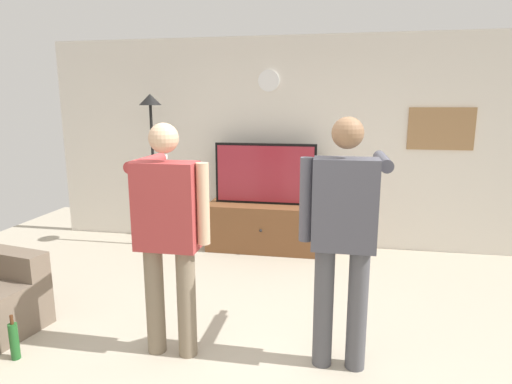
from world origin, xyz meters
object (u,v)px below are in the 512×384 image
wall_clock (269,81)px  framed_picture (441,129)px  floor_lamp (152,139)px  beverage_bottle (14,341)px  tv_stand (264,227)px  television (265,174)px  person_standing_nearer_lamp (168,227)px  person_standing_nearer_couch (344,230)px

wall_clock → framed_picture: size_ratio=0.35×
floor_lamp → beverage_bottle: (0.03, -2.65, -1.27)m
tv_stand → wall_clock: 1.87m
tv_stand → beverage_bottle: 3.11m
wall_clock → television: bearing=-90.0°
wall_clock → beverage_bottle: (-1.41, -3.06, -2.00)m
wall_clock → floor_lamp: 1.67m
tv_stand → person_standing_nearer_lamp: person_standing_nearer_lamp is taller
floor_lamp → beverage_bottle: bearing=-89.4°
floor_lamp → person_standing_nearer_lamp: 2.64m
tv_stand → person_standing_nearer_lamp: size_ratio=0.84×
wall_clock → framed_picture: wall_clock is taller
person_standing_nearer_lamp → framed_picture: bearing=48.8°
framed_picture → floor_lamp: bearing=-173.3°
beverage_bottle → tv_stand: bearing=63.0°
person_standing_nearer_lamp → person_standing_nearer_couch: person_standing_nearer_couch is taller
framed_picture → floor_lamp: (-3.55, -0.42, -0.15)m
person_standing_nearer_lamp → person_standing_nearer_couch: 1.24m
person_standing_nearer_couch → tv_stand: bearing=111.6°
television → beverage_bottle: (-1.41, -2.82, -0.84)m
tv_stand → beverage_bottle: bearing=-117.0°
framed_picture → beverage_bottle: bearing=-139.0°
framed_picture → person_standing_nearer_couch: bearing=-113.5°
television → beverage_bottle: size_ratio=3.70×
television → person_standing_nearer_couch: bearing=-68.8°
wall_clock → person_standing_nearer_couch: 3.07m
television → beverage_bottle: 3.26m
tv_stand → person_standing_nearer_couch: person_standing_nearer_couch is taller
tv_stand → television: television is taller
television → person_standing_nearer_lamp: size_ratio=0.74×
tv_stand → floor_lamp: (-1.44, -0.12, 1.12)m
tv_stand → television: size_ratio=1.13×
framed_picture → person_standing_nearer_lamp: size_ratio=0.44×
television → framed_picture: bearing=6.7°
person_standing_nearer_lamp → floor_lamp: bearing=116.0°
person_standing_nearer_couch → wall_clock: bearing=109.4°
television → wall_clock: 1.19m
tv_stand → floor_lamp: bearing=-175.2°
floor_lamp → television: bearing=6.6°
beverage_bottle → television: bearing=63.4°
television → wall_clock: bearing=90.0°
beverage_bottle → person_standing_nearer_lamp: bearing=15.4°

